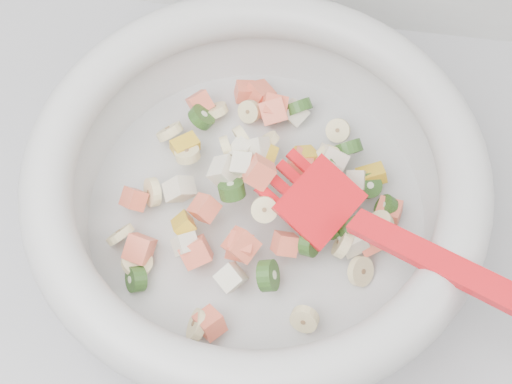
# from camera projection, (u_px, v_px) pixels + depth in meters

# --- Properties ---
(mixing_bowl) EXTENTS (0.46, 0.39, 0.14)m
(mixing_bowl) POSITION_uv_depth(u_px,v_px,m) (257.00, 186.00, 0.61)
(mixing_bowl) COLOR #B8B7B5
(mixing_bowl) RESTS_ON counter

